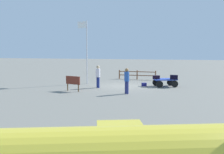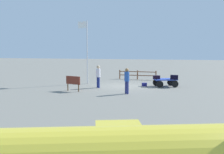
% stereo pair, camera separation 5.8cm
% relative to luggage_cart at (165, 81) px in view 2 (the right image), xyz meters
% --- Properties ---
extents(ground_plane, '(120.00, 120.00, 0.00)m').
position_rel_luggage_cart_xyz_m(ground_plane, '(3.30, 0.59, -0.47)').
color(ground_plane, slate).
extents(luggage_cart, '(2.17, 1.82, 0.66)m').
position_rel_luggage_cart_xyz_m(luggage_cart, '(0.00, 0.00, 0.00)').
color(luggage_cart, blue).
rests_on(luggage_cart, ground).
extents(suitcase_navy, '(0.63, 0.39, 0.36)m').
position_rel_luggage_cart_xyz_m(suitcase_navy, '(-0.75, 0.26, 0.37)').
color(suitcase_navy, black).
rests_on(suitcase_navy, luggage_cart).
extents(suitcase_olive, '(0.64, 0.40, 0.28)m').
position_rel_luggage_cart_xyz_m(suitcase_olive, '(0.71, 0.18, 0.33)').
color(suitcase_olive, black).
rests_on(suitcase_olive, luggage_cart).
extents(suitcase_maroon, '(0.49, 0.41, 0.28)m').
position_rel_luggage_cart_xyz_m(suitcase_maroon, '(1.72, 0.26, -0.33)').
color(suitcase_maroon, navy).
rests_on(suitcase_maroon, ground).
extents(worker_lead, '(0.49, 0.49, 1.82)m').
position_rel_luggage_cart_xyz_m(worker_lead, '(2.40, 4.41, 0.61)').
color(worker_lead, navy).
rests_on(worker_lead, ground).
extents(worker_trailing, '(0.50, 0.50, 1.83)m').
position_rel_luggage_cart_xyz_m(worker_trailing, '(5.24, 2.10, 0.62)').
color(worker_trailing, navy).
rests_on(worker_trailing, ground).
extents(flagpole, '(0.93, 0.17, 5.70)m').
position_rel_luggage_cart_xyz_m(flagpole, '(7.05, -0.07, 2.87)').
color(flagpole, silver).
rests_on(flagpole, ground).
extents(signboard, '(1.26, 0.43, 1.13)m').
position_rel_luggage_cart_xyz_m(signboard, '(6.53, 4.25, 0.29)').
color(signboard, '#4C3319').
rests_on(signboard, ground).
extents(wooden_fence, '(3.95, 0.25, 0.95)m').
position_rel_luggage_cart_xyz_m(wooden_fence, '(3.09, -4.65, 0.08)').
color(wooden_fence, brown).
rests_on(wooden_fence, ground).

